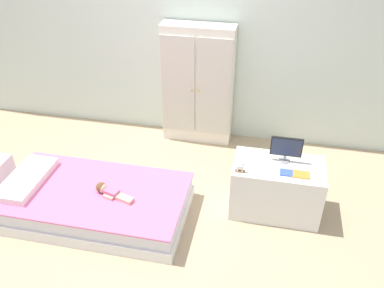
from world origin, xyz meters
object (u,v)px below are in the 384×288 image
object	(u,v)px
book_blue	(286,173)
rocking_horse_toy	(241,167)
doll	(108,191)
book_orange	(301,175)
tv_stand	(276,188)
wardrobe	(198,85)
bed	(95,202)
tv_monitor	(286,148)

from	to	relation	value
book_blue	rocking_horse_toy	bearing A→B (deg)	-171.38
doll	book_orange	distance (m)	1.73
tv_stand	wardrobe	bearing A→B (deg)	131.00
wardrobe	book_blue	size ratio (longest dim) A/B	12.72
book_blue	book_orange	bearing A→B (deg)	0.00
wardrobe	book_orange	bearing A→B (deg)	-46.68
bed	book_blue	distance (m)	1.79
rocking_horse_toy	tv_monitor	bearing A→B (deg)	33.54
bed	doll	bearing A→B (deg)	-4.15
book_blue	book_orange	distance (m)	0.12
wardrobe	rocking_horse_toy	xyz separation A→B (m)	(0.65, -1.29, -0.13)
doll	tv_stand	xyz separation A→B (m)	(1.51, 0.41, -0.04)
tv_stand	tv_monitor	xyz separation A→B (m)	(0.04, 0.08, 0.41)
tv_monitor	rocking_horse_toy	world-z (taller)	tv_monitor
doll	rocking_horse_toy	world-z (taller)	rocking_horse_toy
rocking_horse_toy	book_orange	world-z (taller)	rocking_horse_toy
bed	book_blue	world-z (taller)	book_blue
wardrobe	book_orange	size ratio (longest dim) A/B	8.98
bed	tv_stand	distance (m)	1.71
bed	tv_monitor	size ratio (longest dim) A/B	6.14
bed	tv_stand	size ratio (longest dim) A/B	2.11
tv_stand	book_blue	size ratio (longest dim) A/B	7.46
book_blue	wardrobe	bearing A→B (deg)	130.16
tv_stand	rocking_horse_toy	size ratio (longest dim) A/B	7.87
tv_stand	book_orange	xyz separation A→B (m)	(0.18, -0.11, 0.27)
tv_stand	book_blue	bearing A→B (deg)	-60.10
doll	rocking_horse_toy	bearing A→B (deg)	11.66
wardrobe	book_blue	distance (m)	1.62
bed	wardrobe	world-z (taller)	wardrobe
rocking_horse_toy	book_blue	bearing A→B (deg)	8.62
book_blue	book_orange	world-z (taller)	book_blue
wardrobe	tv_stand	bearing A→B (deg)	-49.00
doll	book_orange	xyz separation A→B (m)	(1.69, 0.30, 0.23)
rocking_horse_toy	book_blue	xyz separation A→B (m)	(0.39, 0.06, -0.04)
tv_monitor	doll	bearing A→B (deg)	-162.43
tv_stand	tv_monitor	size ratio (longest dim) A/B	2.91
bed	wardrobe	size ratio (longest dim) A/B	1.24
wardrobe	tv_stand	size ratio (longest dim) A/B	1.71
rocking_horse_toy	bed	bearing A→B (deg)	-170.14
bed	doll	world-z (taller)	doll
tv_stand	book_blue	xyz separation A→B (m)	(0.06, -0.11, 0.27)
wardrobe	book_orange	distance (m)	1.70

